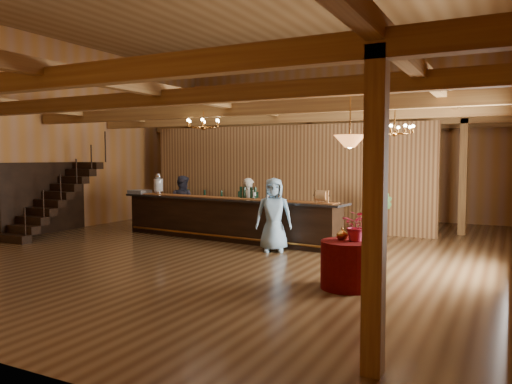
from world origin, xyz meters
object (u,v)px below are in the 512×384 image
at_px(tasting_bar, 227,218).
at_px(raffle_drum, 322,196).
at_px(floor_plant, 378,215).
at_px(beverage_dispenser, 158,184).
at_px(chandelier_left, 203,123).
at_px(backbar_shelf, 222,212).
at_px(pendant_lamp, 350,141).
at_px(staff_second, 182,203).
at_px(bartender, 249,207).
at_px(round_table, 348,265).
at_px(chandelier_right, 395,129).
at_px(guest, 274,215).

distance_m(tasting_bar, raffle_drum, 2.81).
bearing_deg(floor_plant, beverage_dispenser, -166.72).
bearing_deg(chandelier_left, backbar_shelf, 115.33).
height_order(backbar_shelf, chandelier_left, chandelier_left).
bearing_deg(chandelier_left, floor_plant, 43.43).
height_order(pendant_lamp, floor_plant, pendant_lamp).
bearing_deg(raffle_drum, chandelier_left, -155.59).
bearing_deg(beverage_dispenser, tasting_bar, -6.70).
relative_size(raffle_drum, pendant_lamp, 0.38).
relative_size(raffle_drum, backbar_shelf, 0.12).
bearing_deg(floor_plant, staff_second, -170.12).
height_order(beverage_dispenser, chandelier_left, chandelier_left).
distance_m(backbar_shelf, bartender, 2.26).
distance_m(tasting_bar, beverage_dispenser, 2.57).
distance_m(beverage_dispenser, chandelier_left, 3.52).
bearing_deg(round_table, chandelier_right, 88.60).
relative_size(chandelier_right, guest, 0.48).
xyz_separation_m(beverage_dispenser, backbar_shelf, (0.90, 2.00, -0.97)).
bearing_deg(backbar_shelf, tasting_bar, -49.66).
bearing_deg(chandelier_right, floor_plant, 112.36).
height_order(tasting_bar, round_table, tasting_bar).
bearing_deg(raffle_drum, beverage_dispenser, 173.40).
bearing_deg(staff_second, tasting_bar, 157.44).
height_order(round_table, floor_plant, floor_plant).
relative_size(staff_second, floor_plant, 1.25).
bearing_deg(beverage_dispenser, chandelier_right, -4.00).
xyz_separation_m(tasting_bar, floor_plant, (3.53, 1.69, 0.09)).
distance_m(beverage_dispenser, chandelier_right, 6.87).
height_order(tasting_bar, staff_second, staff_second).
xyz_separation_m(chandelier_left, guest, (1.55, 0.51, -2.08)).
relative_size(raffle_drum, staff_second, 0.21).
bearing_deg(tasting_bar, bartender, 82.48).
xyz_separation_m(tasting_bar, round_table, (4.22, -3.26, -0.16)).
bearing_deg(tasting_bar, beverage_dispenser, 178.74).
relative_size(tasting_bar, beverage_dispenser, 10.99).
bearing_deg(raffle_drum, guest, -146.43).
height_order(backbar_shelf, bartender, bartender).
bearing_deg(guest, round_table, -66.80).
relative_size(backbar_shelf, staff_second, 1.81).
height_order(bartender, guest, guest).
bearing_deg(staff_second, raffle_drum, 165.70).
relative_size(chandelier_left, guest, 0.48).
bearing_deg(guest, tasting_bar, 129.71).
relative_size(tasting_bar, guest, 3.92).
bearing_deg(chandelier_right, raffle_drum, -175.58).
bearing_deg(beverage_dispenser, backbar_shelf, 65.81).
relative_size(tasting_bar, chandelier_left, 8.24).
bearing_deg(chandelier_left, pendant_lamp, -24.69).
relative_size(round_table, bartender, 0.57).
bearing_deg(staff_second, guest, 154.33).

